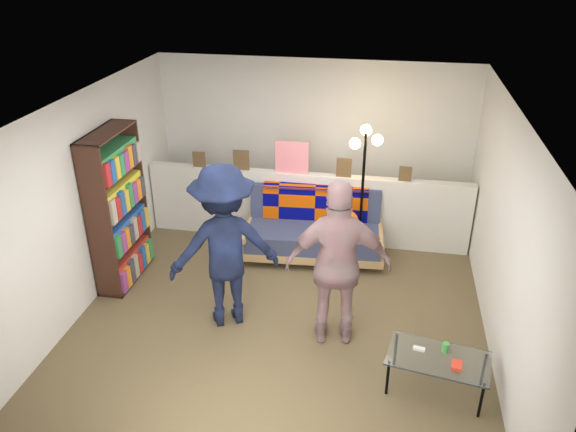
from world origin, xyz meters
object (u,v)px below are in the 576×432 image
object	(u,v)px
person_right	(338,265)
futon_sofa	(315,230)
coffee_table	(439,360)
floor_lamp	(364,166)
person_left	(224,247)
bookshelf	(118,213)

from	to	relation	value
person_right	futon_sofa	bearing A→B (deg)	-82.79
coffee_table	person_right	bearing A→B (deg)	149.33
floor_lamp	futon_sofa	bearing A→B (deg)	-165.14
futon_sofa	person_left	xyz separation A→B (m)	(-0.76, -1.59, 0.56)
floor_lamp	person_left	distance (m)	2.24
bookshelf	person_left	bearing A→B (deg)	-21.77
person_left	futon_sofa	bearing A→B (deg)	-140.53
coffee_table	person_right	xyz separation A→B (m)	(-1.01, 0.60, 0.55)
bookshelf	person_right	bearing A→B (deg)	-15.07
floor_lamp	person_left	xyz separation A→B (m)	(-1.35, -1.75, -0.33)
floor_lamp	person_left	bearing A→B (deg)	-127.68
floor_lamp	person_right	bearing A→B (deg)	-93.78
floor_lamp	person_right	xyz separation A→B (m)	(-0.12, -1.89, -0.34)
coffee_table	person_left	xyz separation A→B (m)	(-2.24, 0.74, 0.56)
bookshelf	coffee_table	bearing A→B (deg)	-19.65
futon_sofa	person_left	size ratio (longest dim) A/B	1.03
bookshelf	floor_lamp	world-z (taller)	bookshelf
bookshelf	person_left	world-z (taller)	bookshelf
bookshelf	futon_sofa	bearing A→B (deg)	23.73
floor_lamp	person_left	size ratio (longest dim) A/B	0.96
bookshelf	person_right	distance (m)	2.83
futon_sofa	coffee_table	bearing A→B (deg)	-57.58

